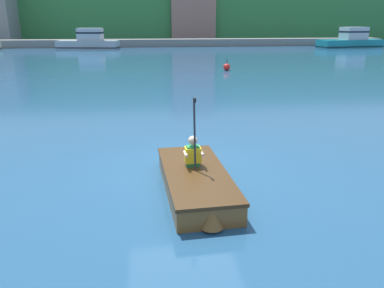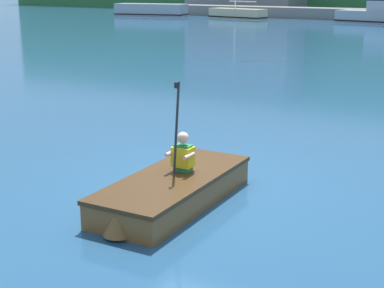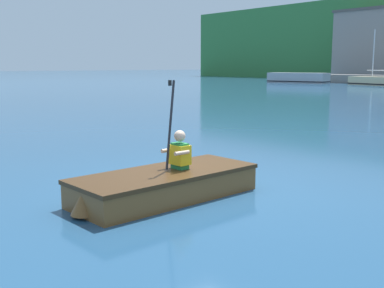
{
  "view_description": "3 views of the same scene",
  "coord_description": "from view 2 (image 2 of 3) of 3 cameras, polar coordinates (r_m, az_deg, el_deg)",
  "views": [
    {
      "loc": [
        -0.74,
        -7.02,
        2.96
      ],
      "look_at": [
        0.12,
        -0.32,
        0.75
      ],
      "focal_mm": 35.0,
      "sensor_mm": 36.0,
      "label": 1
    },
    {
      "loc": [
        4.44,
        -7.33,
        3.03
      ],
      "look_at": [
        0.12,
        -0.32,
        0.75
      ],
      "focal_mm": 55.0,
      "sensor_mm": 36.0,
      "label": 2
    },
    {
      "loc": [
        5.63,
        -4.87,
        1.93
      ],
      "look_at": [
        0.12,
        -0.32,
        0.75
      ],
      "focal_mm": 45.0,
      "sensor_mm": 36.0,
      "label": 3
    }
  ],
  "objects": [
    {
      "name": "rowboat_foreground",
      "position": [
        8.25,
        -1.98,
        -4.36
      ],
      "size": [
        1.24,
        2.95,
        0.4
      ],
      "color": "brown",
      "rests_on": "ground"
    },
    {
      "name": "moored_boat_dock_center_near",
      "position": [
        54.54,
        -3.99,
        12.81
      ],
      "size": [
        6.76,
        3.38,
        1.1
      ],
      "color": "#9EA3A8",
      "rests_on": "ground"
    },
    {
      "name": "person_paddler",
      "position": [
        8.37,
        -0.92,
        -0.91
      ],
      "size": [
        0.37,
        0.38,
        1.31
      ],
      "color": "#267F3F",
      "rests_on": "rowboat_foreground"
    },
    {
      "name": "moored_boat_dock_center_far",
      "position": [
        51.08,
        4.43,
        12.49
      ],
      "size": [
        5.33,
        2.48,
        5.24
      ],
      "color": "#CCB789",
      "rests_on": "ground"
    },
    {
      "name": "ground_plane",
      "position": [
        9.08,
        0.42,
        -3.99
      ],
      "size": [
        300.0,
        300.0,
        0.0
      ],
      "primitive_type": "plane",
      "color": "navy"
    }
  ]
}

